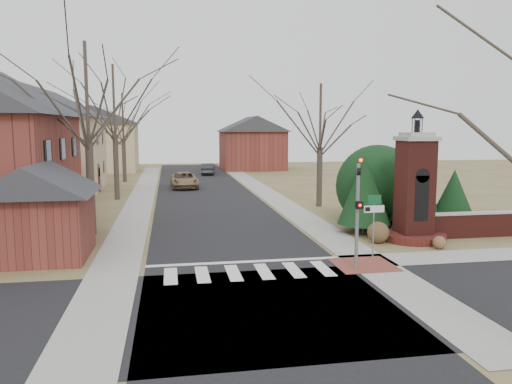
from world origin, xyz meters
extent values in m
plane|color=brown|center=(0.00, 0.00, 0.00)|extent=(120.00, 120.00, 0.00)
cube|color=black|center=(0.00, 22.00, 0.01)|extent=(8.00, 70.00, 0.01)
cube|color=black|center=(0.00, -3.00, 0.01)|extent=(120.00, 8.00, 0.01)
cube|color=silver|center=(0.00, 0.80, 0.01)|extent=(8.00, 2.20, 0.02)
cube|color=silver|center=(0.00, 2.30, 0.01)|extent=(8.00, 0.35, 0.02)
cube|color=gray|center=(5.20, 22.00, 0.01)|extent=(2.00, 60.00, 0.02)
cube|color=gray|center=(-5.20, 22.00, 0.01)|extent=(2.00, 60.00, 0.02)
cube|color=brown|center=(4.80, 1.00, 0.01)|extent=(2.40, 2.40, 0.02)
cylinder|color=slate|center=(4.30, 0.60, 2.10)|extent=(0.14, 0.14, 4.20)
imported|color=black|center=(4.30, 0.60, 4.05)|extent=(0.15, 0.18, 0.90)
sphere|color=#FF0C05|center=(4.30, 0.38, 4.35)|extent=(0.14, 0.14, 0.14)
cube|color=black|center=(4.30, 0.42, 2.60)|extent=(0.28, 0.16, 0.30)
sphere|color=#FF0C05|center=(4.30, 0.33, 2.60)|extent=(0.11, 0.11, 0.11)
cylinder|color=slate|center=(5.60, 2.00, 1.30)|extent=(0.06, 0.06, 2.60)
cube|color=silver|center=(5.60, 1.98, 2.15)|extent=(0.90, 0.03, 0.30)
cube|color=black|center=(5.30, 1.97, 2.15)|extent=(0.22, 0.02, 0.18)
cube|color=#104D28|center=(5.60, 1.98, 2.55)|extent=(0.60, 0.03, 0.40)
cylinder|color=#541F18|center=(9.00, 5.00, 0.18)|extent=(3.20, 3.20, 0.36)
cube|color=#541F18|center=(9.00, 5.00, 2.50)|extent=(1.50, 1.50, 5.00)
cube|color=black|center=(9.00, 4.28, 2.20)|extent=(0.70, 0.10, 2.20)
cube|color=gray|center=(9.00, 5.00, 5.05)|extent=(1.70, 1.70, 0.20)
cube|color=gray|center=(9.00, 5.00, 5.25)|extent=(1.30, 1.30, 0.20)
cylinder|color=black|center=(9.00, 5.00, 5.65)|extent=(0.20, 0.20, 0.60)
cone|color=black|center=(9.00, 5.00, 6.25)|extent=(0.64, 0.64, 0.45)
cube|color=#541F18|center=(13.50, 5.00, 0.60)|extent=(7.50, 0.40, 1.20)
cube|color=gray|center=(13.50, 5.00, 1.25)|extent=(7.50, 0.50, 0.10)
cube|color=tan|center=(-13.50, 27.00, 3.20)|extent=(9.00, 12.00, 6.40)
cube|color=brown|center=(-8.50, 4.50, 1.40)|extent=(4.00, 4.00, 2.80)
cube|color=brown|center=(-9.62, 3.70, 3.38)|extent=(0.75, 0.75, 1.82)
cube|color=tan|center=(-12.00, 48.00, 3.00)|extent=(10.00, 8.00, 6.00)
cube|color=tan|center=(-14.80, 46.40, 6.99)|extent=(0.75, 0.75, 3.08)
cube|color=brown|center=(8.00, 48.00, 2.50)|extent=(8.00, 8.00, 5.00)
cube|color=brown|center=(5.76, 46.40, 5.90)|extent=(0.75, 0.75, 2.80)
cylinder|color=#473D33|center=(7.20, 7.00, 0.25)|extent=(0.20, 0.20, 0.50)
cone|color=black|center=(7.20, 7.00, 2.30)|extent=(2.80, 2.80, 3.60)
cylinder|color=#473D33|center=(10.50, 8.20, 0.25)|extent=(0.20, 0.20, 0.50)
cone|color=black|center=(10.50, 8.20, 2.60)|extent=(3.40, 3.40, 4.20)
cylinder|color=#473D33|center=(12.50, 7.20, 0.25)|extent=(0.20, 0.20, 0.50)
cone|color=black|center=(12.50, 7.20, 1.90)|extent=(2.40, 2.40, 2.80)
sphere|color=black|center=(9.00, 9.50, 2.40)|extent=(4.80, 4.80, 4.80)
cylinder|color=#473D33|center=(-7.00, 9.00, 2.42)|extent=(0.40, 0.40, 4.83)
cylinder|color=#473D33|center=(-7.00, 22.00, 2.52)|extent=(0.40, 0.40, 5.04)
cylinder|color=#473D33|center=(-7.50, 35.00, 2.21)|extent=(0.40, 0.40, 4.41)
cylinder|color=#473D33|center=(7.50, 16.00, 2.10)|extent=(0.40, 0.40, 4.20)
imported|color=#8C6B4C|center=(-1.60, 28.61, 0.73)|extent=(2.56, 5.30, 1.45)
imported|color=#2E3035|center=(1.60, 41.27, 0.67)|extent=(1.92, 4.21, 1.34)
sphere|color=brown|center=(6.98, 4.60, 0.53)|extent=(1.06, 1.06, 1.06)
sphere|color=brown|center=(9.30, 3.00, 0.30)|extent=(0.61, 0.61, 0.61)
camera|label=1|loc=(-2.97, -17.77, 5.62)|focal=35.00mm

